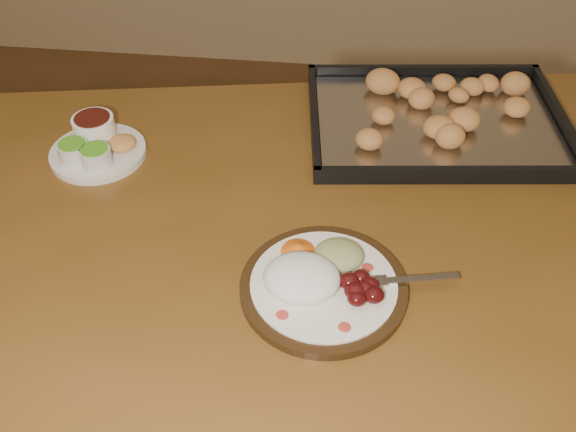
# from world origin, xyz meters

# --- Properties ---
(dining_table) EXTENTS (1.64, 1.15, 0.75)m
(dining_table) POSITION_xyz_m (0.24, 0.13, 0.65)
(dining_table) COLOR brown
(dining_table) RESTS_ON ground
(dinner_plate) EXTENTS (0.32, 0.24, 0.06)m
(dinner_plate) POSITION_xyz_m (0.32, 0.02, 0.77)
(dinner_plate) COLOR black
(dinner_plate) RESTS_ON dining_table
(condiment_saucer) EXTENTS (0.17, 0.17, 0.06)m
(condiment_saucer) POSITION_xyz_m (-0.11, 0.30, 0.77)
(condiment_saucer) COLOR silver
(condiment_saucer) RESTS_ON dining_table
(baking_tray) EXTENTS (0.52, 0.41, 0.05)m
(baking_tray) POSITION_xyz_m (0.51, 0.46, 0.77)
(baking_tray) COLOR black
(baking_tray) RESTS_ON dining_table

